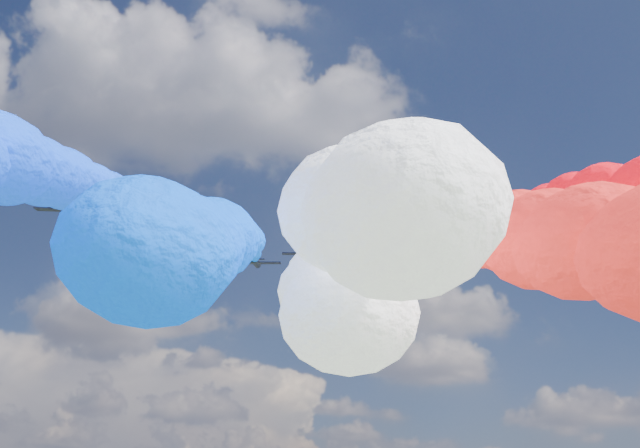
{
  "coord_description": "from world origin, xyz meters",
  "views": [
    {
      "loc": [
        -4.65,
        -116.65,
        65.61
      ],
      "look_at": [
        0.0,
        4.0,
        109.38
      ],
      "focal_mm": 47.58,
      "sensor_mm": 36.0,
      "label": 1
    }
  ],
  "objects": [
    {
      "name": "jet_0",
      "position": [
        -35.33,
        -6.22,
        107.38
      ],
      "size": [
        9.11,
        12.0,
        4.49
      ],
      "primitive_type": null,
      "rotation": [
        0.19,
        0.0,
        0.07
      ],
      "color": "black"
    },
    {
      "name": "jet_1",
      "position": [
        -22.33,
        3.36,
        107.38
      ],
      "size": [
        8.82,
        11.8,
        4.49
      ],
      "primitive_type": null,
      "rotation": [
        0.19,
        0.0,
        -0.04
      ],
      "color": "black"
    },
    {
      "name": "trail_1",
      "position": [
        -22.33,
        -49.69,
        91.19
      ],
      "size": [
        7.1,
        103.87,
        37.73
      ],
      "primitive_type": null,
      "color": "#0C42F5"
    },
    {
      "name": "jet_2",
      "position": [
        -10.09,
        17.25,
        107.38
      ],
      "size": [
        8.85,
        11.82,
        4.49
      ],
      "primitive_type": null,
      "rotation": [
        0.19,
        0.0,
        -0.04
      ],
      "color": "black"
    },
    {
      "name": "trail_2",
      "position": [
        -10.09,
        -35.8,
        91.19
      ],
      "size": [
        7.1,
        103.87,
        37.73
      ],
      "primitive_type": null,
      "color": "blue"
    },
    {
      "name": "jet_3",
      "position": [
        -1.57,
        12.12,
        107.38
      ],
      "size": [
        8.6,
        11.64,
        4.49
      ],
      "primitive_type": null,
      "rotation": [
        0.19,
        0.0,
        0.02
      ],
      "color": "black"
    },
    {
      "name": "trail_3",
      "position": [
        -1.57,
        -40.93,
        91.19
      ],
      "size": [
        7.1,
        103.87,
        37.73
      ],
      "primitive_type": null,
      "color": "white"
    },
    {
      "name": "jet_4",
      "position": [
        -1.38,
        27.2,
        107.38
      ],
      "size": [
        8.73,
        11.73,
        4.49
      ],
      "primitive_type": null,
      "rotation": [
        0.19,
        0.0,
        -0.03
      ],
      "color": "black"
    },
    {
      "name": "trail_4",
      "position": [
        -1.38,
        -25.85,
        91.19
      ],
      "size": [
        7.1,
        103.87,
        37.73
      ],
      "primitive_type": null,
      "color": "white"
    },
    {
      "name": "jet_5",
      "position": [
        9.9,
        15.67,
        107.38
      ],
      "size": [
        8.76,
        11.75,
        4.49
      ],
      "primitive_type": null,
      "rotation": [
        0.19,
        0.0,
        0.04
      ],
      "color": "black"
    },
    {
      "name": "trail_5",
      "position": [
        9.9,
        -37.38,
        91.19
      ],
      "size": [
        7.1,
        103.87,
        37.73
      ],
      "primitive_type": null,
      "color": "red"
    },
    {
      "name": "jet_6",
      "position": [
        21.58,
        4.33,
        107.38
      ],
      "size": [
        8.85,
        11.82,
        4.49
      ],
      "primitive_type": null,
      "rotation": [
        0.19,
        0.0,
        -0.04
      ],
      "color": "black"
    },
    {
      "name": "trail_6",
      "position": [
        21.58,
        -48.72,
        91.19
      ],
      "size": [
        7.1,
        103.87,
        37.73
      ],
      "primitive_type": null,
      "color": "#F60A16"
    },
    {
      "name": "jet_7",
      "position": [
        33.1,
        -7.74,
        107.38
      ],
      "size": [
        8.35,
        11.46,
        4.49
      ],
      "primitive_type": null,
      "rotation": [
        0.19,
        0.0,
        -0.0
      ],
      "color": "black"
    }
  ]
}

